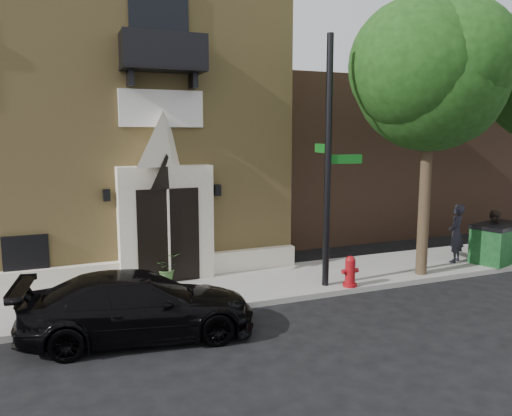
{
  "coord_description": "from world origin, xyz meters",
  "views": [
    {
      "loc": [
        -3.9,
        -10.83,
        4.2
      ],
      "look_at": [
        1.4,
        2.0,
        2.15
      ],
      "focal_mm": 35.0,
      "sensor_mm": 36.0,
      "label": 1
    }
  ],
  "objects": [
    {
      "name": "dumpster",
      "position": [
        9.26,
        0.67,
        0.77
      ],
      "size": [
        2.11,
        1.56,
        1.23
      ],
      "rotation": [
        0.0,
        0.0,
        0.29
      ],
      "color": "#0E3515",
      "rests_on": "sidewalk"
    },
    {
      "name": "sidewalk",
      "position": [
        1.0,
        1.5,
        0.07
      ],
      "size": [
        42.0,
        3.0,
        0.15
      ],
      "primitive_type": "cube",
      "color": "gray",
      "rests_on": "ground"
    },
    {
      "name": "planter",
      "position": [
        -1.06,
        2.55,
        0.55
      ],
      "size": [
        0.88,
        0.81,
        0.81
      ],
      "primitive_type": "imported",
      "rotation": [
        0.0,
        0.0,
        0.3
      ],
      "color": "#3E6730",
      "rests_on": "sidewalk"
    },
    {
      "name": "street_sign",
      "position": [
        2.86,
        0.57,
        3.47
      ],
      "size": [
        1.04,
        1.13,
        6.59
      ],
      "rotation": [
        0.0,
        0.0,
        -0.16
      ],
      "color": "black",
      "rests_on": "sidewalk"
    },
    {
      "name": "black_sedan",
      "position": [
        -2.35,
        -0.75,
        0.69
      ],
      "size": [
        4.98,
        2.55,
        1.38
      ],
      "primitive_type": "imported",
      "rotation": [
        0.0,
        0.0,
        1.44
      ],
      "color": "black",
      "rests_on": "ground"
    },
    {
      "name": "ground",
      "position": [
        0.0,
        0.0,
        0.0
      ],
      "size": [
        120.0,
        120.0,
        0.0
      ],
      "primitive_type": "plane",
      "color": "black",
      "rests_on": "ground"
    },
    {
      "name": "pedestrian_far",
      "position": [
        9.48,
        1.05,
        0.95
      ],
      "size": [
        0.78,
        0.9,
        1.6
      ],
      "primitive_type": "imported",
      "rotation": [
        0.0,
        0.0,
        1.33
      ],
      "color": "#332A23",
      "rests_on": "sidewalk"
    },
    {
      "name": "fire_hydrant",
      "position": [
        3.39,
        0.2,
        0.56
      ],
      "size": [
        0.48,
        0.38,
        0.84
      ],
      "color": "maroon",
      "rests_on": "sidewalk"
    },
    {
      "name": "street_tree_left",
      "position": [
        6.03,
        0.35,
        5.87
      ],
      "size": [
        4.97,
        4.38,
        7.77
      ],
      "color": "#38281C",
      "rests_on": "sidewalk"
    },
    {
      "name": "neighbour_building",
      "position": [
        12.0,
        9.0,
        3.2
      ],
      "size": [
        18.0,
        8.0,
        6.4
      ],
      "primitive_type": "cube",
      "color": "brown",
      "rests_on": "ground"
    },
    {
      "name": "pedestrian_near",
      "position": [
        7.94,
        1.14,
        1.08
      ],
      "size": [
        0.81,
        0.74,
        1.86
      ],
      "primitive_type": "imported",
      "rotation": [
        0.0,
        0.0,
        3.7
      ],
      "color": "black",
      "rests_on": "sidewalk"
    },
    {
      "name": "church",
      "position": [
        -2.99,
        7.95,
        4.63
      ],
      "size": [
        12.2,
        11.01,
        9.3
      ],
      "color": "#A88C4F",
      "rests_on": "ground"
    }
  ]
}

